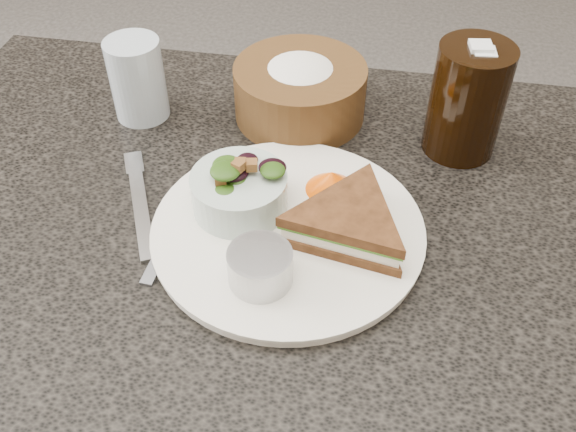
% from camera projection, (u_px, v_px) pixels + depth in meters
% --- Properties ---
extents(dining_table, '(1.00, 0.70, 0.75)m').
position_uv_depth(dining_table, '(279.00, 393.00, 0.99)').
color(dining_table, black).
rests_on(dining_table, floor).
extents(dinner_plate, '(0.30, 0.30, 0.01)m').
position_uv_depth(dinner_plate, '(288.00, 231.00, 0.71)').
color(dinner_plate, silver).
rests_on(dinner_plate, dining_table).
extents(sandwich, '(0.18, 0.18, 0.04)m').
position_uv_depth(sandwich, '(349.00, 223.00, 0.68)').
color(sandwich, '#5A3219').
rests_on(sandwich, dinner_plate).
extents(salad_bowl, '(0.13, 0.13, 0.06)m').
position_uv_depth(salad_bowl, '(239.00, 186.00, 0.71)').
color(salad_bowl, '#A8BDB4').
rests_on(salad_bowl, dinner_plate).
extents(dressing_ramekin, '(0.08, 0.08, 0.04)m').
position_uv_depth(dressing_ramekin, '(260.00, 267.00, 0.64)').
color(dressing_ramekin, '#A5A6A7').
rests_on(dressing_ramekin, dinner_plate).
extents(orange_wedge, '(0.09, 0.09, 0.03)m').
position_uv_depth(orange_wedge, '(331.00, 181.00, 0.74)').
color(orange_wedge, '#FD5801').
rests_on(orange_wedge, dinner_plate).
extents(fork, '(0.09, 0.16, 0.00)m').
position_uv_depth(fork, '(141.00, 208.00, 0.75)').
color(fork, '#9E9E9E').
rests_on(fork, dining_table).
extents(knife, '(0.02, 0.21, 0.00)m').
position_uv_depth(knife, '(180.00, 216.00, 0.74)').
color(knife, gray).
rests_on(knife, dining_table).
extents(bread_basket, '(0.23, 0.23, 0.10)m').
position_uv_depth(bread_basket, '(300.00, 83.00, 0.85)').
color(bread_basket, brown).
rests_on(bread_basket, dining_table).
extents(cola_glass, '(0.10, 0.10, 0.15)m').
position_uv_depth(cola_glass, '(468.00, 96.00, 0.78)').
color(cola_glass, black).
rests_on(cola_glass, dining_table).
extents(water_glass, '(0.09, 0.09, 0.11)m').
position_uv_depth(water_glass, '(137.00, 79.00, 0.85)').
color(water_glass, '#A0AFBA').
rests_on(water_glass, dining_table).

